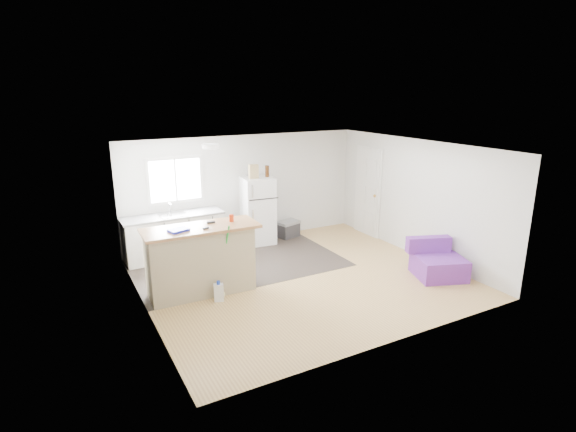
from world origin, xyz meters
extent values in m
cube|color=#AF8449|center=(0.00, 0.00, -0.01)|extent=(5.50, 5.00, 0.01)
cube|color=white|center=(0.00, 0.00, 2.40)|extent=(5.50, 5.00, 0.01)
cube|color=silver|center=(0.00, 2.50, 1.20)|extent=(5.50, 0.01, 2.40)
cube|color=silver|center=(0.00, -2.50, 1.20)|extent=(5.50, 0.01, 2.40)
cube|color=silver|center=(-2.75, 0.00, 1.20)|extent=(0.01, 5.00, 2.40)
cube|color=silver|center=(2.75, 0.00, 1.20)|extent=(0.01, 5.00, 2.40)
cube|color=#2D2622|center=(-0.73, 1.25, 0.00)|extent=(4.05, 2.50, 0.00)
cube|color=white|center=(-1.55, 2.49, 1.55)|extent=(1.18, 0.04, 0.98)
cube|color=white|center=(-1.55, 2.47, 1.55)|extent=(1.05, 0.01, 0.85)
cube|color=white|center=(-1.55, 2.46, 1.55)|extent=(0.03, 0.02, 0.85)
cube|color=white|center=(2.72, 1.55, 1.01)|extent=(0.05, 0.82, 2.03)
cube|color=white|center=(2.73, 1.55, 1.02)|extent=(0.03, 0.92, 2.10)
sphere|color=gold|center=(2.67, 1.23, 1.00)|extent=(0.07, 0.07, 0.07)
cylinder|color=white|center=(-1.20, 1.20, 2.36)|extent=(0.30, 0.30, 0.07)
cube|color=white|center=(-1.73, 2.18, 0.43)|extent=(1.98, 0.63, 0.87)
cube|color=gray|center=(-1.73, 2.18, 0.89)|extent=(2.04, 0.67, 0.04)
cube|color=silver|center=(-1.73, 2.15, 0.89)|extent=(0.55, 0.42, 0.06)
cube|color=tan|center=(-1.78, 0.27, 0.56)|extent=(1.75, 0.67, 1.12)
cube|color=#A56C47|center=(-1.74, 0.27, 1.15)|extent=(1.93, 0.78, 0.05)
cube|color=white|center=(0.16, 2.17, 0.75)|extent=(0.72, 0.68, 1.50)
cube|color=black|center=(0.16, 1.86, 1.08)|extent=(0.66, 0.07, 0.02)
cube|color=silver|center=(-0.10, 1.85, 1.28)|extent=(0.03, 0.02, 0.27)
cube|color=silver|center=(-0.10, 1.85, 0.62)|extent=(0.03, 0.02, 0.53)
cube|color=#2D2C2F|center=(0.96, 2.22, 0.16)|extent=(0.55, 0.44, 0.32)
cube|color=gray|center=(0.96, 2.22, 0.35)|extent=(0.58, 0.47, 0.06)
cube|color=purple|center=(2.28, -1.17, 0.20)|extent=(1.06, 1.04, 0.40)
cube|color=purple|center=(2.28, -0.88, 0.54)|extent=(0.86, 0.48, 0.30)
cube|color=white|center=(-1.64, -0.17, 0.15)|extent=(0.18, 0.15, 0.29)
cylinder|color=#1833AA|center=(-1.64, -0.17, 0.32)|extent=(0.07, 0.07, 0.06)
cylinder|color=green|center=(-1.45, 0.03, 0.64)|extent=(0.16, 0.31, 1.20)
sphere|color=beige|center=(-1.57, -0.08, 0.06)|extent=(0.14, 0.14, 0.14)
cylinder|color=red|center=(-1.18, 0.32, 1.23)|extent=(0.10, 0.10, 0.12)
cube|color=#1620D0|center=(-2.13, 0.21, 1.19)|extent=(0.35, 0.30, 0.04)
cube|color=black|center=(-1.53, 0.39, 1.19)|extent=(0.14, 0.06, 0.03)
cube|color=black|center=(-1.71, 0.12, 1.18)|extent=(0.11, 0.06, 0.03)
cube|color=tan|center=(0.04, 2.10, 1.65)|extent=(0.21, 0.12, 0.30)
cylinder|color=#3B1E0A|center=(0.38, 2.11, 1.63)|extent=(0.08, 0.08, 0.25)
cylinder|color=#3B1E0A|center=(0.38, 2.14, 1.63)|extent=(0.08, 0.08, 0.25)
camera|label=1|loc=(-3.86, -6.62, 3.35)|focal=28.00mm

